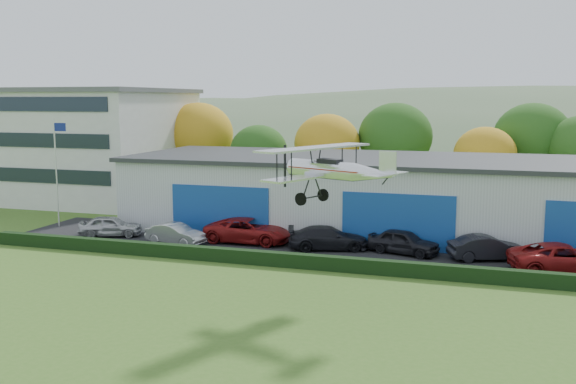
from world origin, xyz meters
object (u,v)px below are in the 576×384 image
(car_3, at_px, (328,238))
(car_5, at_px, (487,248))
(office_block, at_px, (72,143))
(car_0, at_px, (111,226))
(car_4, at_px, (403,242))
(hangar, at_px, (409,195))
(biplane, at_px, (331,168))
(car_6, at_px, (564,258))
(car_2, at_px, (248,230))
(flagpole, at_px, (57,163))
(car_1, at_px, (176,234))

(car_3, relative_size, car_5, 1.13)
(office_block, height_order, car_3, office_block)
(car_0, relative_size, car_4, 0.96)
(hangar, distance_m, car_4, 7.15)
(hangar, distance_m, car_5, 9.01)
(car_5, bearing_deg, office_block, 48.99)
(car_3, relative_size, biplane, 0.72)
(hangar, height_order, office_block, office_block)
(car_3, xyz_separation_m, car_6, (13.52, -1.50, 0.08))
(car_2, relative_size, car_5, 1.30)
(car_0, xyz_separation_m, car_2, (9.74, 1.03, 0.08))
(flagpole, relative_size, car_5, 1.81)
(car_4, relative_size, car_6, 0.76)
(hangar, height_order, car_4, hangar)
(car_4, bearing_deg, car_1, 113.08)
(car_4, distance_m, biplane, 11.96)
(car_0, height_order, car_5, car_5)
(hangar, bearing_deg, car_1, -148.27)
(car_1, bearing_deg, car_6, -78.81)
(hangar, bearing_deg, car_3, -120.22)
(hangar, relative_size, biplane, 5.86)
(flagpole, distance_m, car_2, 15.78)
(car_3, bearing_deg, car_4, -103.66)
(car_1, xyz_separation_m, car_5, (19.36, 1.67, 0.06))
(hangar, bearing_deg, office_block, 167.99)
(car_1, bearing_deg, office_block, 61.62)
(office_block, relative_size, flagpole, 2.57)
(car_4, distance_m, car_5, 4.87)
(flagpole, xyz_separation_m, car_3, (20.72, -1.17, -4.01))
(biplane, bearing_deg, car_5, 79.60)
(car_1, xyz_separation_m, biplane, (12.41, -8.64, 5.57))
(car_4, bearing_deg, biplane, -175.21)
(car_3, bearing_deg, car_2, 69.76)
(car_2, xyz_separation_m, car_5, (14.99, -0.17, -0.07))
(hangar, relative_size, car_6, 7.04)
(car_2, xyz_separation_m, car_4, (10.13, -0.06, -0.05))
(car_3, height_order, biplane, biplane)
(flagpole, distance_m, car_3, 21.14)
(car_6, bearing_deg, flagpole, 69.17)
(office_block, bearing_deg, car_4, -22.54)
(flagpole, bearing_deg, car_3, -3.22)
(car_3, height_order, car_5, car_5)
(car_3, bearing_deg, hangar, -47.07)
(office_block, height_order, car_6, office_block)
(car_1, relative_size, car_5, 0.92)
(car_1, relative_size, car_4, 0.94)
(office_block, distance_m, car_1, 25.04)
(office_block, bearing_deg, car_1, -39.53)
(flagpole, height_order, car_3, flagpole)
(car_2, xyz_separation_m, biplane, (8.04, -10.48, 5.45))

